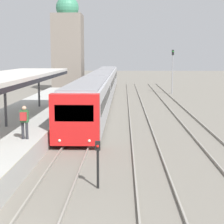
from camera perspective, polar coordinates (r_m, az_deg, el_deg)
platform_canopy at (r=22.33m, az=-15.99°, el=5.16°), size 4.00×21.55×3.01m
person_on_platform at (r=18.84m, az=-13.22°, el=-1.13°), size 0.40×0.40×1.66m
train_near at (r=44.22m, az=-1.64°, el=4.25°), size 2.72×48.55×3.21m
signal_post_near at (r=14.56m, az=-2.18°, el=-7.21°), size 0.20×0.21×1.89m
signal_mast_far at (r=51.01m, az=9.21°, el=6.81°), size 0.28×0.29×5.89m
distant_domed_building at (r=54.61m, az=-6.72°, el=9.87°), size 4.19×4.19×13.40m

